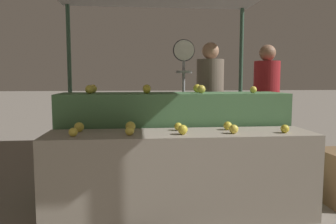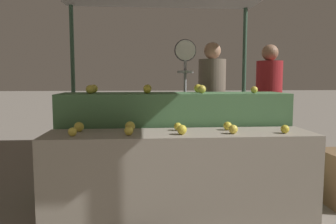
{
  "view_description": "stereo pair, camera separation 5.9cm",
  "coord_description": "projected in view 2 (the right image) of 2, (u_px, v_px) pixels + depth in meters",
  "views": [
    {
      "loc": [
        -0.4,
        -2.81,
        1.23
      ],
      "look_at": [
        -0.08,
        0.3,
        0.91
      ],
      "focal_mm": 35.0,
      "sensor_mm": 36.0,
      "label": 1
    },
    {
      "loc": [
        -0.34,
        -2.81,
        1.23
      ],
      "look_at": [
        -0.08,
        0.3,
        0.91
      ],
      "focal_mm": 35.0,
      "sensor_mm": 36.0,
      "label": 2
    }
  ],
  "objects": [
    {
      "name": "apple_front_5",
      "position": [
        79.0,
        127.0,
        2.9
      ],
      "size": [
        0.09,
        0.09,
        0.09
      ],
      "primitive_type": "sphere",
      "color": "gold",
      "rests_on": "display_counter_front"
    },
    {
      "name": "apple_front_3",
      "position": [
        233.0,
        129.0,
        2.79
      ],
      "size": [
        0.08,
        0.08,
        0.08
      ],
      "primitive_type": "sphere",
      "color": "yellow",
      "rests_on": "display_counter_front"
    },
    {
      "name": "apple_back_3",
      "position": [
        254.0,
        90.0,
        3.37
      ],
      "size": [
        0.07,
        0.07,
        0.07
      ],
      "primitive_type": "sphere",
      "color": "yellow",
      "rests_on": "display_counter_back"
    },
    {
      "name": "person_customer_left",
      "position": [
        269.0,
        97.0,
        4.49
      ],
      "size": [
        0.38,
        0.38,
        1.69
      ],
      "rotation": [
        0.0,
        0.0,
        3.22
      ],
      "color": "#2D2D38",
      "rests_on": "ground_plane"
    },
    {
      "name": "apple_front_7",
      "position": [
        178.0,
        126.0,
        2.97
      ],
      "size": [
        0.07,
        0.07,
        0.07
      ],
      "primitive_type": "sphere",
      "color": "gold",
      "rests_on": "display_counter_front"
    },
    {
      "name": "apple_front_6",
      "position": [
        130.0,
        126.0,
        2.92
      ],
      "size": [
        0.09,
        0.09,
        0.09
      ],
      "primitive_type": "sphere",
      "color": "gold",
      "rests_on": "display_counter_front"
    },
    {
      "name": "apple_front_0",
      "position": [
        72.0,
        132.0,
        2.67
      ],
      "size": [
        0.07,
        0.07,
        0.07
      ],
      "primitive_type": "sphere",
      "color": "yellow",
      "rests_on": "display_counter_front"
    },
    {
      "name": "display_counter_back",
      "position": [
        174.0,
        144.0,
        3.48
      ],
      "size": [
        2.35,
        0.55,
        1.08
      ],
      "primitive_type": "cube",
      "color": "#4C7A4C",
      "rests_on": "ground_plane"
    },
    {
      "name": "apple_back_4",
      "position": [
        94.0,
        89.0,
        3.46
      ],
      "size": [
        0.09,
        0.09,
        0.09
      ],
      "primitive_type": "sphere",
      "color": "yellow",
      "rests_on": "display_counter_back"
    },
    {
      "name": "apple_front_2",
      "position": [
        182.0,
        130.0,
        2.75
      ],
      "size": [
        0.08,
        0.08,
        0.08
      ],
      "primitive_type": "sphere",
      "color": "gold",
      "rests_on": "display_counter_front"
    },
    {
      "name": "apple_back_1",
      "position": [
        147.0,
        90.0,
        3.29
      ],
      "size": [
        0.08,
        0.08,
        0.08
      ],
      "primitive_type": "sphere",
      "color": "gold",
      "rests_on": "display_counter_back"
    },
    {
      "name": "display_counter_front",
      "position": [
        180.0,
        175.0,
        2.9
      ],
      "size": [
        2.35,
        0.55,
        0.76
      ],
      "primitive_type": "cube",
      "color": "gray",
      "rests_on": "ground_plane"
    },
    {
      "name": "apple_back_5",
      "position": [
        147.0,
        88.0,
        3.52
      ],
      "size": [
        0.09,
        0.09,
        0.09
      ],
      "primitive_type": "sphere",
      "color": "gold",
      "rests_on": "display_counter_back"
    },
    {
      "name": "apple_front_1",
      "position": [
        129.0,
        131.0,
        2.71
      ],
      "size": [
        0.08,
        0.08,
        0.08
      ],
      "primitive_type": "sphere",
      "color": "yellow",
      "rests_on": "display_counter_front"
    },
    {
      "name": "produce_scale",
      "position": [
        185.0,
        78.0,
        4.05
      ],
      "size": [
        0.27,
        0.2,
        1.71
      ],
      "color": "#99999E",
      "rests_on": "ground_plane"
    },
    {
      "name": "apple_front_4",
      "position": [
        285.0,
        129.0,
        2.82
      ],
      "size": [
        0.07,
        0.07,
        0.07
      ],
      "primitive_type": "sphere",
      "color": "gold",
      "rests_on": "display_counter_front"
    },
    {
      "name": "apple_back_0",
      "position": [
        90.0,
        89.0,
        3.25
      ],
      "size": [
        0.09,
        0.09,
        0.09
      ],
      "primitive_type": "sphere",
      "color": "gold",
      "rests_on": "display_counter_back"
    },
    {
      "name": "apple_back_2",
      "position": [
        202.0,
        89.0,
        3.34
      ],
      "size": [
        0.08,
        0.08,
        0.08
      ],
      "primitive_type": "sphere",
      "color": "gold",
      "rests_on": "display_counter_back"
    },
    {
      "name": "apple_back_6",
      "position": [
        198.0,
        88.0,
        3.55
      ],
      "size": [
        0.09,
        0.09,
        0.09
      ],
      "primitive_type": "sphere",
      "color": "gold",
      "rests_on": "display_counter_back"
    },
    {
      "name": "ground_plane",
      "position": [
        180.0,
        216.0,
        2.94
      ],
      "size": [
        60.0,
        60.0,
        0.0
      ],
      "primitive_type": "plane",
      "color": "gray"
    },
    {
      "name": "apple_front_8",
      "position": [
        228.0,
        126.0,
        2.99
      ],
      "size": [
        0.08,
        0.08,
        0.08
      ],
      "primitive_type": "sphere",
      "color": "gold",
      "rests_on": "display_counter_front"
    },
    {
      "name": "person_vendor_at_scale",
      "position": [
        212.0,
        97.0,
        4.42
      ],
      "size": [
        0.4,
        0.4,
        1.71
      ],
      "rotation": [
        0.0,
        0.0,
        3.04
      ],
      "color": "#2D2D38",
      "rests_on": "ground_plane"
    }
  ]
}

